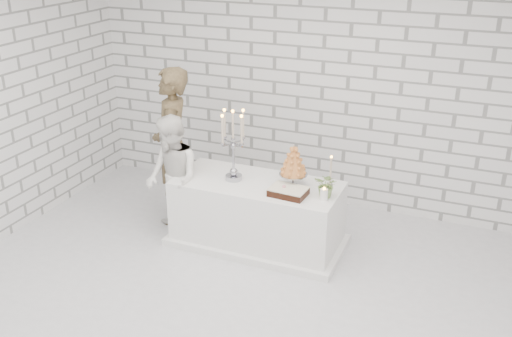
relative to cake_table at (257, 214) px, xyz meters
name	(u,v)px	position (x,y,z in m)	size (l,w,h in m)	color
ground	(239,306)	(0.29, -1.15, -0.38)	(6.00, 5.00, 0.01)	silver
wall_back	(322,87)	(0.29, 1.35, 1.12)	(6.00, 0.01, 3.00)	white
cake_table	(257,214)	(0.00, 0.00, 0.00)	(1.80, 0.80, 0.75)	white
groom	(172,146)	(-1.15, 0.20, 0.55)	(0.68, 0.44, 1.86)	#3E3222
bride	(172,179)	(-0.94, -0.19, 0.34)	(0.69, 0.54, 1.43)	white
candelabra	(233,145)	(-0.27, -0.02, 0.77)	(0.32, 0.32, 0.79)	#9A9AA4
croquembouche	(293,166)	(0.39, 0.05, 0.61)	(0.30, 0.30, 0.47)	#AE642E
chocolate_cake	(288,192)	(0.42, -0.17, 0.42)	(0.37, 0.26, 0.08)	black
pillar_candle	(324,195)	(0.78, -0.13, 0.44)	(0.08, 0.08, 0.12)	white
extra_taper	(331,172)	(0.74, 0.22, 0.54)	(0.06, 0.06, 0.32)	beige
flowers	(327,185)	(0.79, -0.06, 0.51)	(0.24, 0.21, 0.26)	#407434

